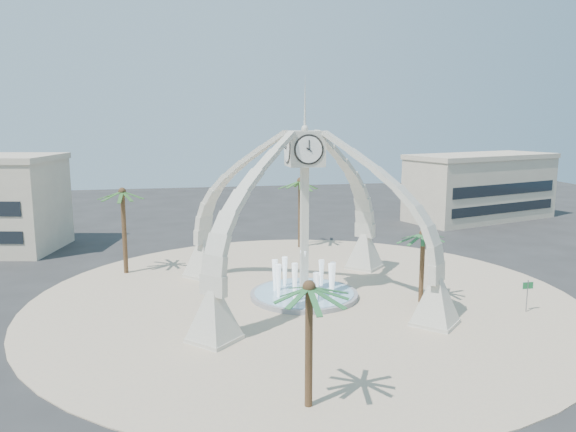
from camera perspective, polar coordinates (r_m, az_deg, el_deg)
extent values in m
plane|color=#282828|center=(42.21, 1.64, -8.29)|extent=(140.00, 140.00, 0.00)
cylinder|color=tan|center=(42.20, 1.64, -8.25)|extent=(40.00, 40.00, 0.06)
cube|color=beige|center=(40.94, 1.67, -1.76)|extent=(0.55, 0.55, 9.80)
cube|color=beige|center=(40.16, 1.71, 6.86)|extent=(2.50, 2.50, 2.50)
cone|color=beige|center=(40.12, 1.74, 11.50)|extent=(0.20, 0.20, 4.00)
cylinder|color=white|center=(38.90, 2.13, 6.76)|extent=(1.84, 0.04, 1.84)
pyramid|color=beige|center=(50.20, 7.79, -3.52)|extent=(3.80, 3.80, 3.20)
pyramid|color=beige|center=(47.65, -8.59, -4.27)|extent=(3.80, 3.80, 3.20)
pyramid|color=beige|center=(34.12, -7.53, -10.02)|extent=(3.80, 3.80, 3.20)
pyramid|color=beige|center=(37.59, 14.77, -8.37)|extent=(3.80, 3.80, 3.20)
cylinder|color=gray|center=(42.15, 1.64, -8.03)|extent=(8.00, 8.00, 0.40)
cylinder|color=#91BED9|center=(42.08, 1.64, -7.75)|extent=(7.40, 7.40, 0.04)
cone|color=white|center=(41.62, 1.65, -5.65)|extent=(0.60, 0.60, 3.20)
cube|color=beige|center=(78.07, 18.94, 2.61)|extent=(21.49, 13.79, 8.00)
cube|color=beige|center=(77.68, 19.12, 5.76)|extent=(21.87, 14.17, 0.60)
cylinder|color=brown|center=(41.51, 13.45, -5.11)|extent=(0.34, 0.34, 5.23)
cylinder|color=brown|center=(49.69, -16.30, -1.59)|extent=(0.38, 0.38, 7.23)
cylinder|color=brown|center=(57.38, 1.23, 0.21)|extent=(0.41, 0.41, 7.04)
cylinder|color=brown|center=(26.15, 2.13, -13.15)|extent=(0.36, 0.36, 5.87)
cylinder|color=slate|center=(42.08, 23.11, -7.52)|extent=(0.07, 0.07, 2.30)
cube|color=#186332|center=(41.86, 23.19, -6.50)|extent=(0.78, 0.05, 0.46)
cube|color=white|center=(41.86, 23.19, -6.50)|extent=(0.85, 0.03, 0.52)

